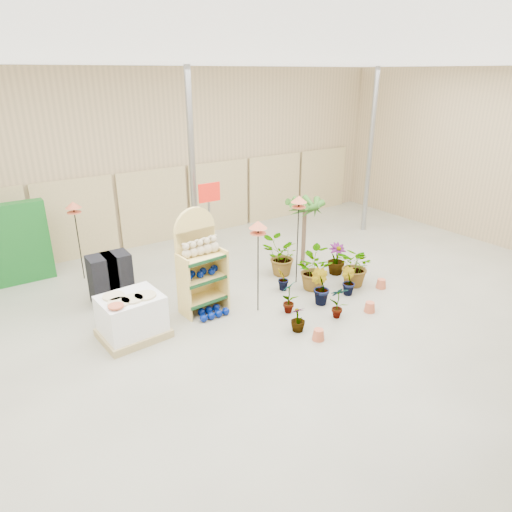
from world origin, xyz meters
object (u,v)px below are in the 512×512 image
(display_shelf, at_px, (199,265))
(bird_table_front, at_px, (258,228))
(potted_plant_2, at_px, (312,269))
(pallet_stack, at_px, (132,317))

(display_shelf, relative_size, bird_table_front, 1.11)
(display_shelf, relative_size, potted_plant_2, 2.27)
(pallet_stack, relative_size, bird_table_front, 0.64)
(display_shelf, height_order, bird_table_front, display_shelf)
(pallet_stack, xyz_separation_m, bird_table_front, (2.36, -0.44, 1.32))
(pallet_stack, bearing_deg, bird_table_front, -14.73)
(bird_table_front, bearing_deg, pallet_stack, 169.46)
(potted_plant_2, bearing_deg, display_shelf, 167.14)
(bird_table_front, distance_m, potted_plant_2, 1.97)
(display_shelf, distance_m, bird_table_front, 1.38)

